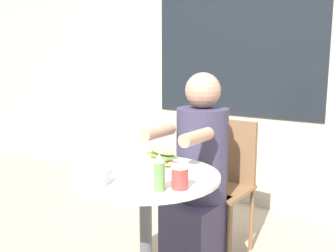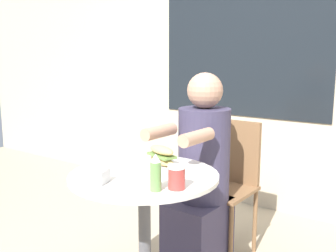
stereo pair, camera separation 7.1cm
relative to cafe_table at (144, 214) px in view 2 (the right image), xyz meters
The scene contains 8 objects.
storefront_wall 1.94m from the cafe_table, 90.13° to the left, with size 8.00×0.09×2.80m.
cafe_table is the anchor object (origin of this frame).
diner_chair 0.87m from the cafe_table, 89.57° to the left, with size 0.39×0.39×0.87m.
seated_diner 0.52m from the cafe_table, 89.66° to the left, with size 0.32×0.55×1.20m.
sandwich_on_plate 0.29m from the cafe_table, 92.75° to the left, with size 0.21×0.21×0.10m.
drink_cup 0.36m from the cafe_table, 19.38° to the right, with size 0.07×0.07×0.10m.
napkin_box 0.33m from the cafe_table, 110.23° to the right, with size 0.11×0.11×0.06m.
condiment_bottle 0.37m from the cafe_table, 39.35° to the right, with size 0.05×0.05×0.16m.
Camera 2 is at (1.13, -1.38, 1.29)m, focal length 42.00 mm.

